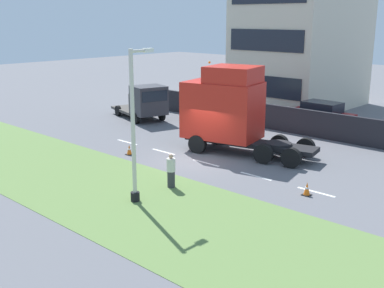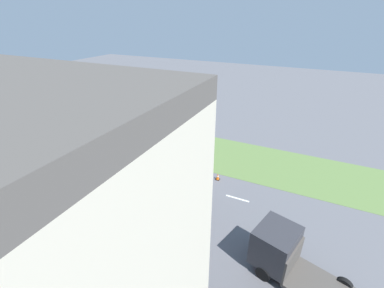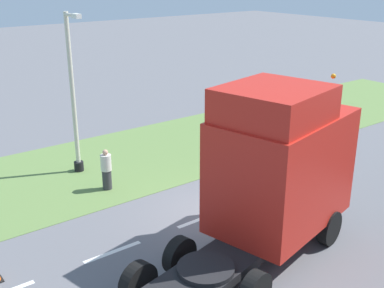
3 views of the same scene
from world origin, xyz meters
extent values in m
plane|color=slate|center=(0.00, 0.00, 0.00)|extent=(120.00, 120.00, 0.00)
cube|color=#607F42|center=(-6.00, 0.00, 0.01)|extent=(7.00, 44.00, 0.01)
cube|color=white|center=(0.00, -7.10, 0.00)|extent=(0.16, 1.80, 0.00)
cube|color=white|center=(0.00, -3.90, 0.00)|extent=(0.16, 1.80, 0.00)
cube|color=white|center=(0.00, -0.70, 0.00)|extent=(0.16, 1.80, 0.00)
cube|color=white|center=(0.00, 2.50, 0.00)|extent=(0.16, 1.80, 0.00)
cube|color=white|center=(0.00, 5.70, 0.00)|extent=(0.16, 1.80, 0.00)
cube|color=#232328|center=(9.00, 0.00, 0.85)|extent=(0.25, 24.00, 1.69)
cube|color=beige|center=(17.96, 4.42, 5.73)|extent=(10.73, 7.67, 11.45)
cube|color=#1E232D|center=(12.55, 4.42, 2.29)|extent=(0.08, 6.52, 1.60)
cube|color=#1E232D|center=(12.55, 4.42, 5.73)|extent=(0.08, 6.52, 1.60)
cube|color=black|center=(2.83, -1.40, 0.67)|extent=(3.00, 7.63, 0.24)
cube|color=red|center=(2.46, 0.25, 2.36)|extent=(3.40, 4.59, 3.14)
cube|color=black|center=(2.01, 2.29, 1.67)|extent=(2.14, 0.53, 1.76)
cube|color=black|center=(2.01, 2.29, 3.05)|extent=(2.26, 0.56, 1.01)
cube|color=red|center=(2.60, -0.36, 4.38)|extent=(2.96, 3.15, 0.90)
sphere|color=orange|center=(2.88, 1.61, 4.90)|extent=(0.14, 0.14, 0.14)
cylinder|color=black|center=(3.20, -3.05, 0.85)|extent=(1.68, 1.68, 0.12)
cylinder|color=black|center=(1.11, 0.91, 0.52)|extent=(0.54, 1.08, 1.04)
cylinder|color=black|center=(3.41, 1.42, 0.52)|extent=(0.54, 1.08, 1.04)
cylinder|color=black|center=(1.96, -2.94, 0.52)|extent=(0.54, 1.08, 1.04)
cylinder|color=black|center=(4.27, -2.43, 0.52)|extent=(0.54, 1.08, 1.04)
cylinder|color=black|center=(2.29, -4.41, 0.52)|extent=(0.54, 1.08, 1.04)
cylinder|color=black|center=(4.59, -3.89, 0.52)|extent=(0.54, 1.08, 1.04)
cube|color=#333338|center=(4.87, 9.07, 1.61)|extent=(2.68, 2.48, 2.06)
cube|color=black|center=(4.59, 8.12, 2.02)|extent=(1.90, 0.58, 0.74)
cube|color=#4C4742|center=(5.63, 11.73, 0.49)|extent=(3.14, 4.07, 0.18)
cube|color=#4C4742|center=(5.15, 10.05, 1.30)|extent=(2.17, 0.71, 1.44)
cylinder|color=black|center=(5.86, 8.78, 0.40)|extent=(0.45, 0.84, 0.80)
cylinder|color=black|center=(3.87, 9.35, 0.40)|extent=(0.45, 0.84, 0.80)
cylinder|color=black|center=(6.78, 11.98, 0.40)|extent=(0.45, 0.84, 0.80)
cylinder|color=black|center=(4.79, 12.55, 0.40)|extent=(0.45, 0.84, 0.80)
cube|color=maroon|center=(10.78, -1.39, 0.78)|extent=(2.10, 4.45, 1.02)
cube|color=black|center=(10.78, -1.50, 1.64)|extent=(1.72, 2.48, 0.68)
cylinder|color=black|center=(9.96, 0.07, 0.32)|extent=(0.23, 0.65, 0.64)
cylinder|color=black|center=(11.75, -0.02, 0.32)|extent=(0.23, 0.65, 0.64)
cylinder|color=black|center=(9.82, -2.76, 0.32)|extent=(0.23, 0.65, 0.64)
cylinder|color=black|center=(11.60, -2.85, 0.32)|extent=(0.23, 0.65, 0.64)
cylinder|color=black|center=(-6.08, -2.14, 0.20)|extent=(0.37, 0.37, 0.40)
cylinder|color=beige|center=(-6.08, -2.14, 3.11)|extent=(0.17, 0.17, 6.22)
cylinder|color=beige|center=(-5.63, -2.14, 6.12)|extent=(0.90, 0.12, 0.12)
cube|color=silver|center=(-5.18, -2.14, 6.12)|extent=(0.44, 0.20, 0.16)
cylinder|color=#333338|center=(-3.87, -2.03, 0.38)|extent=(0.34, 0.34, 0.75)
cylinder|color=beige|center=(-3.87, -2.03, 1.05)|extent=(0.39, 0.39, 0.60)
sphere|color=tan|center=(-3.87, -2.03, 1.45)|extent=(0.20, 0.20, 0.20)
cube|color=black|center=(-1.72, 3.45, 0.01)|extent=(0.36, 0.36, 0.03)
cone|color=orange|center=(-1.72, 3.45, 0.31)|extent=(0.28, 0.28, 0.55)
cylinder|color=white|center=(-1.72, 3.45, 0.33)|extent=(0.17, 0.17, 0.07)
cube|color=black|center=(-0.63, -6.99, 0.01)|extent=(0.36, 0.36, 0.03)
cone|color=orange|center=(-0.63, -6.99, 0.31)|extent=(0.28, 0.28, 0.55)
cylinder|color=white|center=(-0.63, -6.99, 0.33)|extent=(0.17, 0.17, 0.07)
camera|label=1|loc=(-18.17, -16.56, 7.36)|focal=45.00mm
camera|label=2|loc=(15.49, 9.31, 12.37)|focal=24.00mm
camera|label=3|loc=(10.86, -9.27, 7.63)|focal=45.00mm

